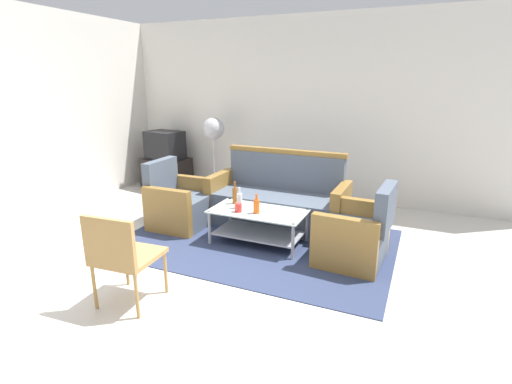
{
  "coord_description": "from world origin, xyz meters",
  "views": [
    {
      "loc": [
        1.65,
        -2.94,
        1.87
      ],
      "look_at": [
        -0.03,
        0.87,
        0.65
      ],
      "focal_mm": 27.19,
      "sensor_mm": 36.0,
      "label": 1
    }
  ],
  "objects_px": {
    "cup": "(238,208)",
    "couch": "(278,202)",
    "wicker_chair": "(121,253)",
    "bottle_orange": "(256,206)",
    "tv_stand": "(167,173)",
    "pedestal_fan": "(214,133)",
    "armchair_right": "(355,236)",
    "coffee_table": "(258,221)",
    "television": "(165,145)",
    "bottle_brown": "(235,195)",
    "bottle_clear": "(239,200)",
    "armchair_left": "(180,204)"
  },
  "relations": [
    {
      "from": "cup",
      "to": "couch",
      "type": "bearing_deg",
      "value": 77.91
    },
    {
      "from": "couch",
      "to": "wicker_chair",
      "type": "relative_size",
      "value": 2.15
    },
    {
      "from": "bottle_orange",
      "to": "tv_stand",
      "type": "bearing_deg",
      "value": 145.66
    },
    {
      "from": "cup",
      "to": "wicker_chair",
      "type": "bearing_deg",
      "value": -102.01
    },
    {
      "from": "bottle_orange",
      "to": "cup",
      "type": "xyz_separation_m",
      "value": [
        -0.21,
        -0.04,
        -0.04
      ]
    },
    {
      "from": "cup",
      "to": "pedestal_fan",
      "type": "distance_m",
      "value": 2.3
    },
    {
      "from": "armchair_right",
      "to": "coffee_table",
      "type": "height_order",
      "value": "armchair_right"
    },
    {
      "from": "couch",
      "to": "television",
      "type": "height_order",
      "value": "television"
    },
    {
      "from": "bottle_orange",
      "to": "tv_stand",
      "type": "xyz_separation_m",
      "value": [
        -2.49,
        1.7,
        -0.24
      ]
    },
    {
      "from": "bottle_brown",
      "to": "wicker_chair",
      "type": "bearing_deg",
      "value": -94.81
    },
    {
      "from": "bottle_clear",
      "to": "television",
      "type": "relative_size",
      "value": 0.38
    },
    {
      "from": "bottle_brown",
      "to": "bottle_clear",
      "type": "relative_size",
      "value": 1.09
    },
    {
      "from": "bottle_brown",
      "to": "bottle_orange",
      "type": "height_order",
      "value": "bottle_brown"
    },
    {
      "from": "bottle_brown",
      "to": "tv_stand",
      "type": "xyz_separation_m",
      "value": [
        -2.11,
        1.48,
        -0.25
      ]
    },
    {
      "from": "television",
      "to": "pedestal_fan",
      "type": "distance_m",
      "value": 0.99
    },
    {
      "from": "bottle_clear",
      "to": "television",
      "type": "height_order",
      "value": "television"
    },
    {
      "from": "bottle_clear",
      "to": "pedestal_fan",
      "type": "xyz_separation_m",
      "value": [
        -1.28,
        1.67,
        0.51
      ]
    },
    {
      "from": "couch",
      "to": "tv_stand",
      "type": "height_order",
      "value": "couch"
    },
    {
      "from": "tv_stand",
      "to": "pedestal_fan",
      "type": "relative_size",
      "value": 0.63
    },
    {
      "from": "bottle_brown",
      "to": "pedestal_fan",
      "type": "xyz_separation_m",
      "value": [
        -1.16,
        1.53,
        0.5
      ]
    },
    {
      "from": "armchair_left",
      "to": "cup",
      "type": "bearing_deg",
      "value": 74.39
    },
    {
      "from": "bottle_orange",
      "to": "bottle_clear",
      "type": "distance_m",
      "value": 0.27
    },
    {
      "from": "couch",
      "to": "bottle_orange",
      "type": "relative_size",
      "value": 8.06
    },
    {
      "from": "armchair_left",
      "to": "pedestal_fan",
      "type": "xyz_separation_m",
      "value": [
        -0.34,
        1.53,
        0.73
      ]
    },
    {
      "from": "bottle_clear",
      "to": "cup",
      "type": "height_order",
      "value": "bottle_clear"
    },
    {
      "from": "bottle_orange",
      "to": "wicker_chair",
      "type": "relative_size",
      "value": 0.27
    },
    {
      "from": "tv_stand",
      "to": "television",
      "type": "xyz_separation_m",
      "value": [
        0.0,
        0.0,
        0.5
      ]
    },
    {
      "from": "couch",
      "to": "pedestal_fan",
      "type": "relative_size",
      "value": 1.43
    },
    {
      "from": "television",
      "to": "pedestal_fan",
      "type": "height_order",
      "value": "pedestal_fan"
    },
    {
      "from": "bottle_brown",
      "to": "wicker_chair",
      "type": "distance_m",
      "value": 1.79
    },
    {
      "from": "couch",
      "to": "pedestal_fan",
      "type": "bearing_deg",
      "value": -32.14
    },
    {
      "from": "couch",
      "to": "cup",
      "type": "bearing_deg",
      "value": 78.67
    },
    {
      "from": "armchair_right",
      "to": "pedestal_fan",
      "type": "bearing_deg",
      "value": 61.26
    },
    {
      "from": "armchair_left",
      "to": "armchair_right",
      "type": "bearing_deg",
      "value": 85.94
    },
    {
      "from": "couch",
      "to": "cup",
      "type": "distance_m",
      "value": 0.85
    },
    {
      "from": "armchair_left",
      "to": "bottle_clear",
      "type": "bearing_deg",
      "value": 81.16
    },
    {
      "from": "pedestal_fan",
      "to": "cup",
      "type": "bearing_deg",
      "value": -53.44
    },
    {
      "from": "armchair_left",
      "to": "bottle_orange",
      "type": "xyz_separation_m",
      "value": [
        1.2,
        -0.22,
        0.21
      ]
    },
    {
      "from": "cup",
      "to": "television",
      "type": "height_order",
      "value": "television"
    },
    {
      "from": "coffee_table",
      "to": "cup",
      "type": "xyz_separation_m",
      "value": [
        -0.19,
        -0.15,
        0.19
      ]
    },
    {
      "from": "wicker_chair",
      "to": "coffee_table",
      "type": "bearing_deg",
      "value": 68.73
    },
    {
      "from": "bottle_clear",
      "to": "bottle_orange",
      "type": "bearing_deg",
      "value": -18.77
    },
    {
      "from": "couch",
      "to": "coffee_table",
      "type": "height_order",
      "value": "couch"
    },
    {
      "from": "armchair_right",
      "to": "television",
      "type": "height_order",
      "value": "television"
    },
    {
      "from": "bottle_brown",
      "to": "tv_stand",
      "type": "distance_m",
      "value": 2.59
    },
    {
      "from": "bottle_brown",
      "to": "coffee_table",
      "type": "bearing_deg",
      "value": -17.75
    },
    {
      "from": "coffee_table",
      "to": "pedestal_fan",
      "type": "bearing_deg",
      "value": 132.65
    },
    {
      "from": "bottle_brown",
      "to": "cup",
      "type": "xyz_separation_m",
      "value": [
        0.17,
        -0.26,
        -0.05
      ]
    },
    {
      "from": "armchair_right",
      "to": "bottle_brown",
      "type": "xyz_separation_m",
      "value": [
        -1.48,
        0.14,
        0.23
      ]
    },
    {
      "from": "pedestal_fan",
      "to": "armchair_right",
      "type": "bearing_deg",
      "value": -32.33
    }
  ]
}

